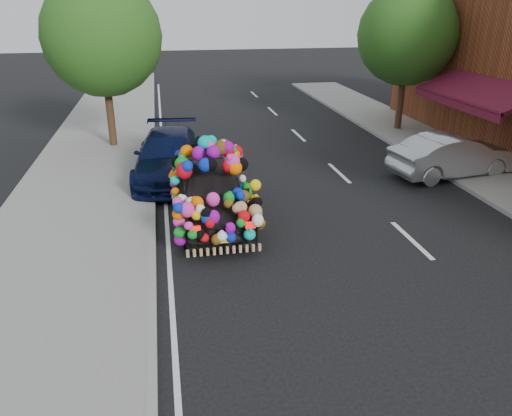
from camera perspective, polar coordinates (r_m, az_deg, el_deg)
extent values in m
plane|color=black|center=(11.09, 0.53, -5.21)|extent=(100.00, 100.00, 0.00)
cube|color=gray|center=(11.14, -21.87, -6.50)|extent=(4.00, 60.00, 0.12)
cube|color=gray|center=(10.89, -11.75, -5.88)|extent=(0.15, 60.00, 0.13)
cube|color=gray|center=(16.97, 26.61, 2.60)|extent=(3.00, 40.00, 0.12)
cube|color=#551022|center=(19.10, 23.77, 12.25)|extent=(1.62, 5.20, 0.75)
cube|color=#551022|center=(18.76, 21.64, 11.16)|extent=(0.06, 5.20, 0.35)
cylinder|color=#332114|center=(19.58, -16.33, 10.49)|extent=(0.28, 0.28, 2.73)
sphere|color=#254D14|center=(19.24, -17.23, 18.25)|extent=(4.20, 4.20, 4.20)
cylinder|color=#332114|center=(22.32, 16.17, 11.79)|extent=(0.28, 0.28, 2.64)
sphere|color=#254D14|center=(22.02, 16.93, 18.38)|extent=(4.00, 4.00, 4.00)
imported|color=black|center=(12.48, -5.04, 1.65)|extent=(1.72, 4.27, 1.45)
cube|color=red|center=(10.44, -6.95, -2.45)|extent=(0.22, 0.06, 0.14)
cube|color=red|center=(10.57, -0.63, -1.96)|extent=(0.22, 0.06, 0.14)
cube|color=yellow|center=(10.61, -3.72, -3.70)|extent=(0.34, 0.04, 0.12)
imported|color=black|center=(15.84, -9.92, 5.91)|extent=(2.42, 5.07, 1.43)
imported|color=#A9ABAF|center=(16.96, 21.60, 5.59)|extent=(4.21, 1.97, 1.34)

